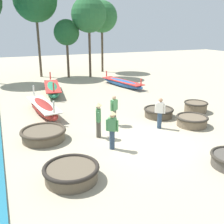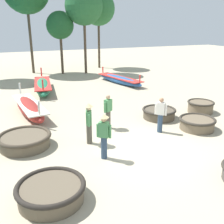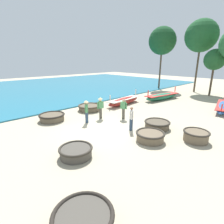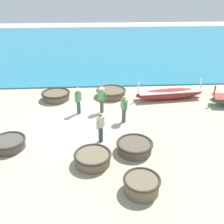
{
  "view_description": "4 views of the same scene",
  "coord_description": "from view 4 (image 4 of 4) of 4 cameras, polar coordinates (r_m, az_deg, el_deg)",
  "views": [
    {
      "loc": [
        -5.73,
        -9.19,
        4.84
      ],
      "look_at": [
        -0.65,
        2.47,
        0.74
      ],
      "focal_mm": 42.0,
      "sensor_mm": 36.0,
      "label": 1
    },
    {
      "loc": [
        -4.8,
        -7.76,
        4.54
      ],
      "look_at": [
        -0.63,
        1.79,
        1.02
      ],
      "focal_mm": 42.0,
      "sensor_mm": 36.0,
      "label": 2
    },
    {
      "loc": [
        8.18,
        -6.94,
        4.39
      ],
      "look_at": [
        -0.39,
        1.21,
        0.85
      ],
      "focal_mm": 28.0,
      "sensor_mm": 36.0,
      "label": 3
    },
    {
      "loc": [
        12.31,
        1.07,
        7.07
      ],
      "look_at": [
        0.26,
        1.82,
        1.03
      ],
      "focal_mm": 42.0,
      "sensor_mm": 36.0,
      "label": 4
    }
  ],
  "objects": [
    {
      "name": "fisherman_with_hat",
      "position": [
        12.57,
        -2.52,
        -3.17
      ],
      "size": [
        0.4,
        0.4,
        1.57
      ],
      "color": "#2D425B",
      "rests_on": "ground"
    },
    {
      "name": "coracle_center",
      "position": [
        12.16,
        4.95,
        -7.48
      ],
      "size": [
        1.69,
        1.69,
        0.5
      ],
      "color": "brown",
      "rests_on": "ground"
    },
    {
      "name": "coracle_front_right",
      "position": [
        10.12,
        6.47,
        -15.38
      ],
      "size": [
        1.41,
        1.41,
        0.61
      ],
      "color": "brown",
      "rests_on": "ground"
    },
    {
      "name": "coracle_far_right",
      "position": [
        17.88,
        -0.19,
        4.29
      ],
      "size": [
        2.04,
        2.04,
        0.52
      ],
      "color": "brown",
      "rests_on": "ground"
    },
    {
      "name": "fisherman_crouching",
      "position": [
        14.33,
        2.62,
        0.77
      ],
      "size": [
        0.48,
        0.35,
        1.57
      ],
      "color": "#4C473D",
      "rests_on": "ground"
    },
    {
      "name": "long_boat_blue_hull",
      "position": [
        17.88,
        12.38,
        3.95
      ],
      "size": [
        1.4,
        4.71,
        1.29
      ],
      "color": "maroon",
      "rests_on": "ground"
    },
    {
      "name": "coracle_front_left",
      "position": [
        13.28,
        -21.56,
        -6.33
      ],
      "size": [
        1.6,
        1.6,
        0.48
      ],
      "color": "#4C473F",
      "rests_on": "ground"
    },
    {
      "name": "ground_plane",
      "position": [
        14.24,
        -7.4,
        -3.43
      ],
      "size": [
        80.0,
        80.0,
        0.0
      ],
      "primitive_type": "plane",
      "color": "tan"
    },
    {
      "name": "coracle_far_left",
      "position": [
        11.42,
        -4.21,
        -9.95
      ],
      "size": [
        1.63,
        1.63,
        0.52
      ],
      "color": "brown",
      "rests_on": "ground"
    },
    {
      "name": "sea",
      "position": [
        33.16,
        1.65,
        14.35
      ],
      "size": [
        28.0,
        52.0,
        0.1
      ],
      "primitive_type": "cube",
      "color": "teal",
      "rests_on": "ground"
    },
    {
      "name": "fisherman_standing_right",
      "position": [
        15.39,
        -2.28,
        3.17
      ],
      "size": [
        0.36,
        0.51,
        1.67
      ],
      "color": "#4C473D",
      "rests_on": "ground"
    },
    {
      "name": "fisherman_hauling",
      "position": [
        15.36,
        -7.38,
        2.9
      ],
      "size": [
        0.44,
        0.38,
        1.67
      ],
      "color": "#2D425B",
      "rests_on": "ground"
    },
    {
      "name": "coracle_nearest",
      "position": [
        17.8,
        -12.1,
        3.57
      ],
      "size": [
        1.89,
        1.89,
        0.52
      ],
      "color": "brown",
      "rests_on": "ground"
    }
  ]
}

